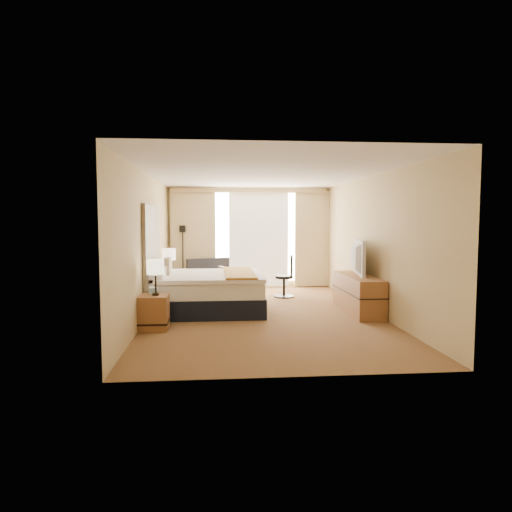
{
  "coord_description": "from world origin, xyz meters",
  "views": [
    {
      "loc": [
        -0.87,
        -8.42,
        1.75
      ],
      "look_at": [
        -0.09,
        0.4,
        1.06
      ],
      "focal_mm": 32.0,
      "sensor_mm": 36.0,
      "label": 1
    }
  ],
  "objects": [
    {
      "name": "headboard",
      "position": [
        -2.06,
        0.2,
        1.28
      ],
      "size": [
        0.06,
        1.85,
        1.5
      ],
      "primitive_type": "cube",
      "color": "black",
      "rests_on": "wall_left"
    },
    {
      "name": "curtains",
      "position": [
        -0.0,
        3.39,
        1.41
      ],
      "size": [
        4.12,
        0.19,
        2.56
      ],
      "color": "beige",
      "rests_on": "floor"
    },
    {
      "name": "window",
      "position": [
        0.25,
        3.47,
        1.32
      ],
      "size": [
        2.3,
        0.02,
        2.3
      ],
      "primitive_type": "cube",
      "color": "white",
      "rests_on": "wall_back"
    },
    {
      "name": "nightstand_left",
      "position": [
        -1.87,
        -1.05,
        0.28
      ],
      "size": [
        0.45,
        0.52,
        0.55
      ],
      "primitive_type": "cube",
      "color": "#966536",
      "rests_on": "floor"
    },
    {
      "name": "wall_front",
      "position": [
        0.0,
        -3.5,
        1.3
      ],
      "size": [
        4.2,
        0.02,
        2.6
      ],
      "primitive_type": "cube",
      "color": "tan",
      "rests_on": "ground"
    },
    {
      "name": "floor",
      "position": [
        0.0,
        0.0,
        0.0
      ],
      "size": [
        4.2,
        7.0,
        0.02
      ],
      "primitive_type": "cube",
      "color": "#5D271A",
      "rests_on": "ground"
    },
    {
      "name": "tissue_box",
      "position": [
        -1.88,
        -0.97,
        0.61
      ],
      "size": [
        0.15,
        0.15,
        0.11
      ],
      "primitive_type": "cube",
      "rotation": [
        0.0,
        0.0,
        0.23
      ],
      "color": "#93C4E3",
      "rests_on": "nightstand_left"
    },
    {
      "name": "floor_lamp",
      "position": [
        -1.71,
        3.3,
        1.15
      ],
      "size": [
        0.21,
        0.21,
        1.62
      ],
      "color": "black",
      "rests_on": "floor"
    },
    {
      "name": "wall_left",
      "position": [
        -2.1,
        0.0,
        1.3
      ],
      "size": [
        0.02,
        7.0,
        2.6
      ],
      "primitive_type": "cube",
      "color": "tan",
      "rests_on": "ground"
    },
    {
      "name": "wall_right",
      "position": [
        2.1,
        0.0,
        1.3
      ],
      "size": [
        0.02,
        7.0,
        2.6
      ],
      "primitive_type": "cube",
      "color": "tan",
      "rests_on": "ground"
    },
    {
      "name": "television",
      "position": [
        1.78,
        0.18,
        1.04
      ],
      "size": [
        0.34,
        1.18,
        0.67
      ],
      "primitive_type": "imported",
      "rotation": [
        0.0,
        0.0,
        1.41
      ],
      "color": "black",
      "rests_on": "media_dresser"
    },
    {
      "name": "nightstand_right",
      "position": [
        -1.87,
        1.45,
        0.28
      ],
      "size": [
        0.45,
        0.52,
        0.55
      ],
      "primitive_type": "cube",
      "color": "#966536",
      "rests_on": "floor"
    },
    {
      "name": "lamp_left",
      "position": [
        -1.83,
        -1.08,
        1.0
      ],
      "size": [
        0.27,
        0.27,
        0.58
      ],
      "color": "black",
      "rests_on": "nightstand_left"
    },
    {
      "name": "media_dresser",
      "position": [
        1.83,
        0.0,
        0.35
      ],
      "size": [
        0.5,
        1.8,
        0.7
      ],
      "primitive_type": "cube",
      "color": "#966536",
      "rests_on": "floor"
    },
    {
      "name": "bed",
      "position": [
        -1.06,
        0.36,
        0.38
      ],
      "size": [
        2.13,
        1.95,
        1.04
      ],
      "color": "black",
      "rests_on": "floor"
    },
    {
      "name": "telephone",
      "position": [
        -1.83,
        1.45,
        0.58
      ],
      "size": [
        0.2,
        0.18,
        0.07
      ],
      "primitive_type": "cube",
      "rotation": [
        0.0,
        0.0,
        -0.26
      ],
      "color": "black",
      "rests_on": "nightstand_right"
    },
    {
      "name": "desk_chair",
      "position": [
        0.73,
        1.82,
        0.43
      ],
      "size": [
        0.47,
        0.47,
        0.96
      ],
      "rotation": [
        0.0,
        0.0,
        -0.13
      ],
      "color": "black",
      "rests_on": "floor"
    },
    {
      "name": "ceiling",
      "position": [
        0.0,
        0.0,
        2.6
      ],
      "size": [
        4.2,
        7.0,
        0.02
      ],
      "primitive_type": "cube",
      "color": "silver",
      "rests_on": "wall_back"
    },
    {
      "name": "lamp_right",
      "position": [
        -1.87,
        1.4,
        1.01
      ],
      "size": [
        0.28,
        0.28,
        0.6
      ],
      "color": "black",
      "rests_on": "nightstand_right"
    },
    {
      "name": "wall_back",
      "position": [
        0.0,
        3.5,
        1.3
      ],
      "size": [
        4.2,
        0.02,
        2.6
      ],
      "primitive_type": "cube",
      "color": "tan",
      "rests_on": "ground"
    },
    {
      "name": "loveseat",
      "position": [
        -0.96,
        3.04,
        0.26
      ],
      "size": [
        1.42,
        1.11,
        0.78
      ],
      "rotation": [
        0.0,
        0.0,
        0.41
      ],
      "color": "#531722",
      "rests_on": "floor"
    }
  ]
}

